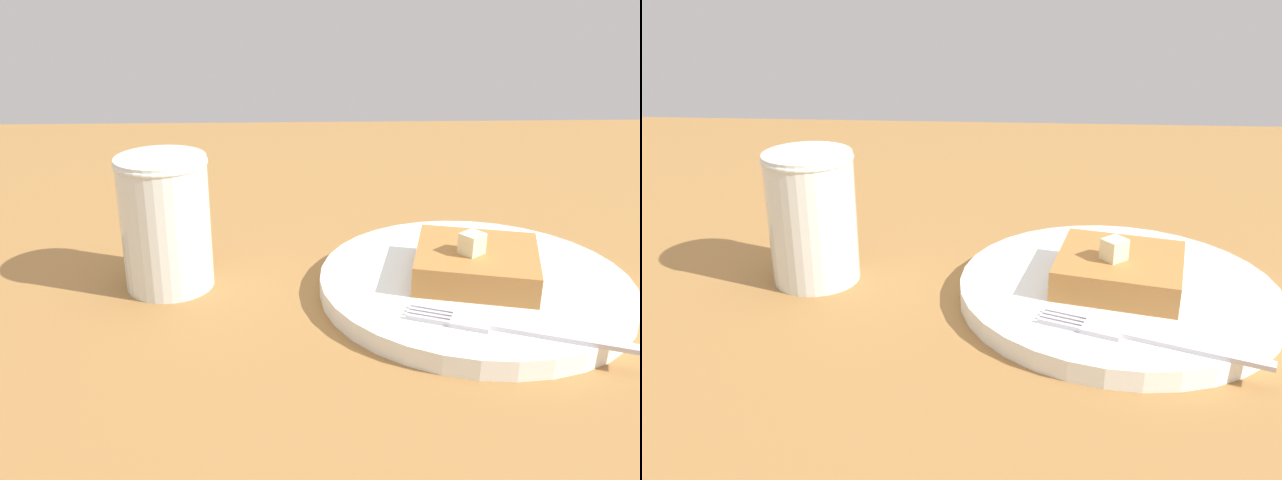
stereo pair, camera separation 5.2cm
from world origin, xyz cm
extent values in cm
cube|color=olive|center=(0.00, 0.00, 0.98)|extent=(123.43, 123.43, 1.96)
cylinder|color=white|center=(-0.62, 10.72, 2.76)|extent=(25.47, 25.47, 1.59)
torus|color=gray|center=(-0.62, 10.72, 3.16)|extent=(25.47, 25.47, 0.80)
cube|color=#A76D35|center=(-0.62, 10.72, 4.78)|extent=(11.46, 11.63, 2.45)
cube|color=beige|center=(-0.09, 10.07, 6.86)|extent=(2.27, 2.29, 1.71)
cube|color=silver|center=(9.37, 14.57, 3.74)|extent=(4.55, 9.62, 0.36)
cube|color=silver|center=(6.99, 8.63, 3.74)|extent=(3.08, 3.42, 0.36)
cube|color=silver|center=(6.65, 5.54, 3.74)|extent=(1.49, 3.09, 0.36)
cube|color=silver|center=(6.14, 5.74, 3.74)|extent=(1.49, 3.09, 0.36)
cube|color=silver|center=(5.62, 5.94, 3.74)|extent=(1.49, 3.09, 0.36)
cube|color=silver|center=(5.11, 6.15, 3.74)|extent=(1.49, 3.09, 0.36)
cylinder|color=#331405|center=(-3.38, -14.63, 5.84)|extent=(6.74, 6.74, 7.75)
cylinder|color=silver|center=(-3.38, -14.63, 7.58)|extent=(7.33, 7.33, 11.24)
torus|color=silver|center=(-3.38, -14.63, 12.76)|extent=(7.53, 7.53, 0.50)
camera|label=1|loc=(51.54, -3.67, 29.06)|focal=40.00mm
camera|label=2|loc=(51.45, 1.55, 29.06)|focal=40.00mm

